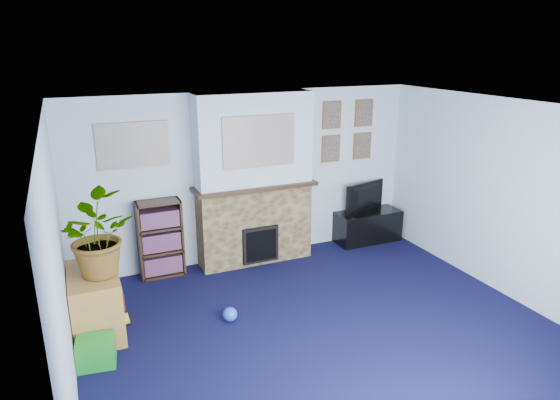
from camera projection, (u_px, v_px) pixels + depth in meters
name	position (u px, v px, depth m)	size (l,w,h in m)	color
floor	(322.00, 331.00, 5.46)	(5.00, 4.50, 0.01)	black
ceiling	(328.00, 110.00, 4.73)	(5.00, 4.50, 0.01)	white
wall_back	(249.00, 177.00, 7.06)	(5.00, 0.04, 2.40)	#AFC1D3
wall_front	(496.00, 345.00, 3.13)	(5.00, 0.04, 2.40)	#AFC1D3
wall_left	(60.00, 271.00, 4.14)	(0.04, 4.50, 2.40)	#AFC1D3
wall_right	(506.00, 199.00, 6.05)	(0.04, 4.50, 2.40)	#AFC1D3
chimney_breast	(254.00, 181.00, 6.89)	(1.72, 0.50, 2.40)	brown
collage_main	(259.00, 141.00, 6.52)	(1.00, 0.03, 0.68)	gray
collage_left	(133.00, 145.00, 6.28)	(0.90, 0.03, 0.58)	gray
portrait_tl	(332.00, 115.00, 7.30)	(0.30, 0.03, 0.40)	brown
portrait_tr	(364.00, 113.00, 7.51)	(0.30, 0.03, 0.40)	brown
portrait_bl	(331.00, 149.00, 7.45)	(0.30, 0.03, 0.40)	brown
portrait_br	(362.00, 146.00, 7.66)	(0.30, 0.03, 0.40)	brown
tv_stand	(367.00, 227.00, 7.88)	(1.03, 0.43, 0.49)	black
television	(368.00, 197.00, 7.75)	(0.78, 0.10, 0.45)	black
bookshelf	(160.00, 240.00, 6.64)	(0.58, 0.28, 1.05)	black
sideboard	(95.00, 303.00, 5.35)	(0.50, 0.90, 0.70)	#A37434
potted_plant	(92.00, 236.00, 5.09)	(0.77, 0.67, 0.85)	#26661E
mantel_clock	(257.00, 179.00, 6.84)	(0.11, 0.06, 0.15)	gold
mantel_candle	(270.00, 177.00, 6.92)	(0.05, 0.05, 0.16)	#B2BFC6
mantel_teddy	(221.00, 184.00, 6.65)	(0.13, 0.13, 0.13)	gray
mantel_can	(299.00, 175.00, 7.09)	(0.06, 0.06, 0.12)	blue
green_crate	(96.00, 352.00, 4.85)	(0.36, 0.28, 0.28)	#198C26
toy_ball	(230.00, 314.00, 5.63)	(0.16, 0.16, 0.16)	blue
toy_block	(106.00, 322.00, 5.43)	(0.17, 0.17, 0.21)	blue
toy_tube	(117.00, 322.00, 5.51)	(0.12, 0.12, 0.26)	yellow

